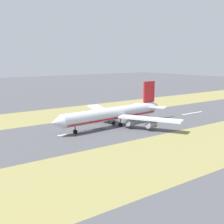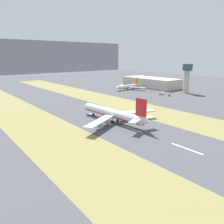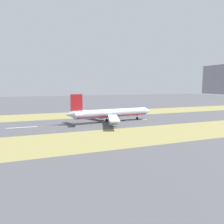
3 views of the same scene
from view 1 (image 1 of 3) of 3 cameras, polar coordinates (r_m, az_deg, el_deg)
name	(u,v)px [view 1 (image 1 of 3)]	position (r m, az deg, el deg)	size (l,w,h in m)	color
ground_plane	(108,127)	(146.93, -0.66, -2.80)	(800.00, 800.00, 0.00)	#4C4C51
grass_median_west	(184,149)	(115.40, 13.03, -6.61)	(40.00, 600.00, 0.01)	olive
grass_median_east	(62,114)	(184.15, -9.13, -0.32)	(40.00, 600.00, 0.01)	olive
centreline_dash_near	(192,113)	(190.34, 14.48, -0.18)	(1.20, 18.00, 0.01)	silver
centreline_dash_mid	(143,121)	(161.05, 5.69, -1.71)	(1.20, 18.00, 0.01)	silver
centreline_dash_far	(76,133)	(137.28, -6.58, -3.77)	(1.20, 18.00, 0.01)	silver
airplane_main_jet	(115,114)	(148.52, 0.55, -0.29)	(63.96, 67.22, 20.20)	silver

